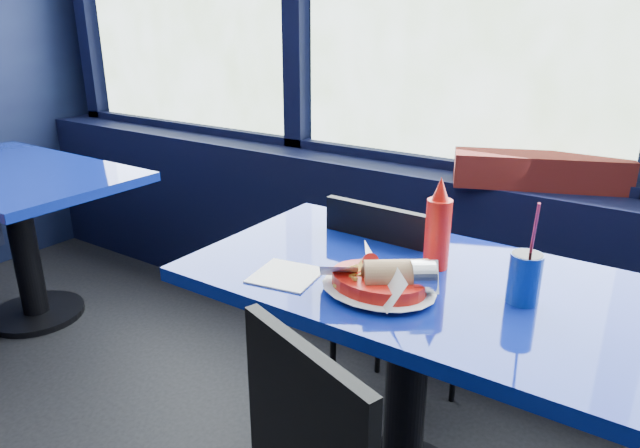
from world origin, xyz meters
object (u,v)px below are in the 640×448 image
(far_table, at_px, (17,208))
(chair_near_back, at_px, (390,299))
(near_table, at_px, (409,334))
(soda_cup, at_px, (525,277))
(planter_box, at_px, (540,171))
(ketchup_bottle, at_px, (438,229))
(food_basket, at_px, (381,281))

(far_table, relative_size, chair_near_back, 1.40)
(near_table, height_order, soda_cup, soda_cup)
(planter_box, xyz_separation_m, soda_cup, (0.19, -0.86, -0.05))
(far_table, xyz_separation_m, ketchup_bottle, (2.03, 0.08, 0.30))
(planter_box, bearing_deg, near_table, -118.54)
(chair_near_back, bearing_deg, near_table, 127.40)
(chair_near_back, height_order, planter_box, planter_box)
(far_table, height_order, ketchup_bottle, ketchup_bottle)
(planter_box, relative_size, ketchup_bottle, 2.41)
(chair_near_back, height_order, ketchup_bottle, ketchup_bottle)
(planter_box, xyz_separation_m, food_basket, (-0.12, -1.02, -0.08))
(near_table, bearing_deg, ketchup_bottle, 69.46)
(food_basket, distance_m, soda_cup, 0.34)
(food_basket, distance_m, ketchup_bottle, 0.24)
(far_table, distance_m, soda_cup, 2.30)
(food_basket, xyz_separation_m, soda_cup, (0.31, 0.15, 0.03))
(food_basket, bearing_deg, far_table, 164.43)
(chair_near_back, distance_m, food_basket, 0.55)
(soda_cup, bearing_deg, planter_box, 102.21)
(near_table, height_order, chair_near_back, chair_near_back)
(near_table, distance_m, planter_box, 0.92)
(far_table, bearing_deg, ketchup_bottle, 2.22)
(chair_near_back, relative_size, food_basket, 2.93)
(far_table, relative_size, food_basket, 4.09)
(ketchup_bottle, bearing_deg, far_table, -177.78)
(near_table, xyz_separation_m, planter_box, (0.10, 0.87, 0.29))
(planter_box, distance_m, food_basket, 1.03)
(ketchup_bottle, bearing_deg, planter_box, 85.06)
(food_basket, relative_size, ketchup_bottle, 1.14)
(near_table, distance_m, food_basket, 0.26)
(near_table, xyz_separation_m, ketchup_bottle, (0.03, 0.08, 0.30))
(planter_box, distance_m, ketchup_bottle, 0.80)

